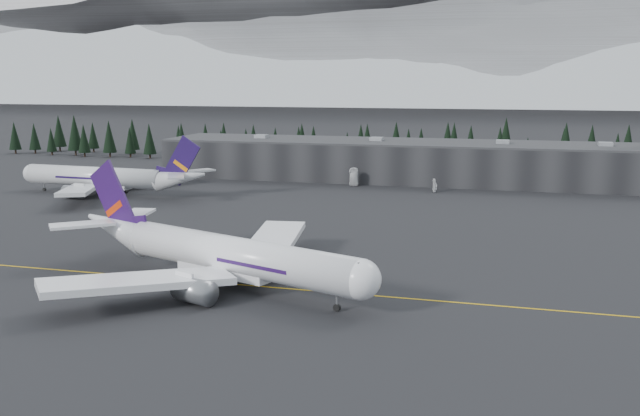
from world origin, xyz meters
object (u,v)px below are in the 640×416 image
(terminal, at_px, (407,161))
(jet_parked, at_px, (110,178))
(gse_vehicle_a, at_px, (354,183))
(jet_main, at_px, (213,252))
(gse_vehicle_b, at_px, (435,190))

(terminal, xyz_separation_m, jet_parked, (-75.95, -53.38, -1.35))
(terminal, xyz_separation_m, gse_vehicle_a, (-13.38, -17.97, -5.50))
(jet_main, height_order, gse_vehicle_a, jet_main)
(terminal, bearing_deg, jet_main, -95.15)
(jet_parked, bearing_deg, terminal, -141.66)
(terminal, xyz_separation_m, gse_vehicle_b, (11.98, -23.65, -5.61))
(terminal, bearing_deg, jet_parked, -144.90)
(gse_vehicle_b, bearing_deg, gse_vehicle_a, -115.05)
(jet_parked, xyz_separation_m, gse_vehicle_b, (87.92, 29.73, -4.26))
(jet_parked, bearing_deg, gse_vehicle_b, -158.08)
(gse_vehicle_a, bearing_deg, terminal, 55.59)
(jet_main, distance_m, gse_vehicle_b, 106.41)
(terminal, relative_size, gse_vehicle_a, 27.69)
(jet_parked, bearing_deg, gse_vehicle_a, -147.25)
(terminal, bearing_deg, gse_vehicle_a, -126.66)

